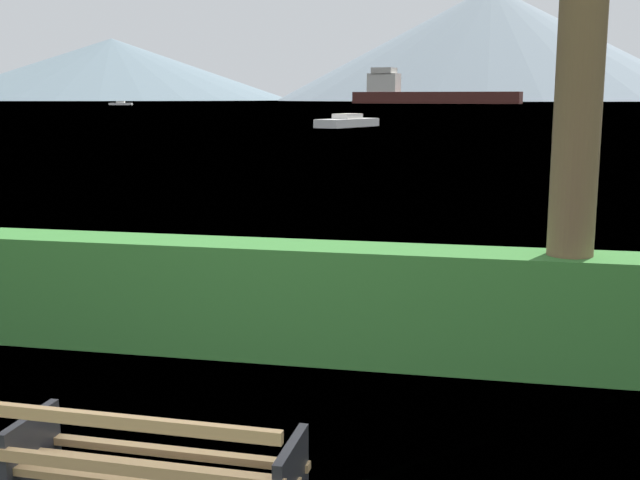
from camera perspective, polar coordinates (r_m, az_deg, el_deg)
name	(u,v)px	position (r m, az deg, el deg)	size (l,w,h in m)	color
water_surface	(485,104)	(310.42, 11.83, 9.60)	(620.00, 620.00, 0.00)	slate
park_bench	(153,478)	(4.41, -11.92, -16.40)	(1.57, 0.61, 0.87)	tan
hedge_row	(300,301)	(7.33, -1.45, -4.41)	(11.41, 0.60, 1.06)	#387A33
cargo_ship_large	(422,93)	(304.60, 7.39, 10.43)	(63.57, 20.39, 13.44)	#471E19
fishing_boat_near	(347,122)	(64.64, 1.99, 8.49)	(4.42, 7.09, 1.07)	silver
sailboat_mid	(121,104)	(251.02, -14.16, 9.50)	(7.22, 4.08, 1.14)	silver
distant_hills	(484,57)	(593.53, 11.72, 12.79)	(851.20, 316.16, 79.41)	slate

